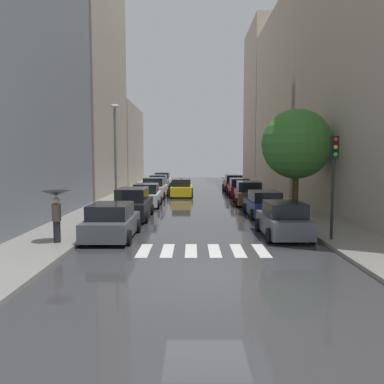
% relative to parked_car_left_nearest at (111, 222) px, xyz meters
% --- Properties ---
extents(ground_plane, '(28.00, 72.00, 0.04)m').
position_rel_parked_car_left_nearest_xyz_m(ground_plane, '(3.96, 18.25, -0.76)').
color(ground_plane, '#353537').
extents(sidewalk_left, '(3.00, 72.00, 0.15)m').
position_rel_parked_car_left_nearest_xyz_m(sidewalk_left, '(-2.54, 18.25, -0.66)').
color(sidewalk_left, gray).
rests_on(sidewalk_left, ground).
extents(sidewalk_right, '(3.00, 72.00, 0.15)m').
position_rel_parked_car_left_nearest_xyz_m(sidewalk_right, '(10.46, 18.25, -0.66)').
color(sidewalk_right, gray).
rests_on(sidewalk_right, ground).
extents(crosswalk_stripes, '(4.95, 2.20, 0.01)m').
position_rel_parked_car_left_nearest_xyz_m(crosswalk_stripes, '(3.96, -2.26, -0.73)').
color(crosswalk_stripes, silver).
rests_on(crosswalk_stripes, ground).
extents(building_left_mid, '(6.00, 15.53, 24.08)m').
position_rel_parked_car_left_nearest_xyz_m(building_left_mid, '(-7.04, 21.25, 11.30)').
color(building_left_mid, '#9E9384').
rests_on(building_left_mid, ground).
extents(building_left_far, '(6.00, 14.89, 10.47)m').
position_rel_parked_car_left_nearest_xyz_m(building_left_far, '(-7.04, 36.98, 4.50)').
color(building_left_far, '#9E9384').
rests_on(building_left_far, ground).
extents(building_right_mid, '(6.00, 18.36, 18.86)m').
position_rel_parked_car_left_nearest_xyz_m(building_right_mid, '(14.96, 25.78, 8.69)').
color(building_right_mid, '#B2A38C').
rests_on(building_right_mid, ground).
extents(building_right_far, '(6.00, 12.45, 22.53)m').
position_rel_parked_car_left_nearest_xyz_m(building_right_far, '(14.96, 41.60, 10.53)').
color(building_right_far, '#B2A38C').
rests_on(building_right_far, ground).
extents(parked_car_left_nearest, '(2.16, 4.20, 1.57)m').
position_rel_parked_car_left_nearest_xyz_m(parked_car_left_nearest, '(0.00, 0.00, 0.00)').
color(parked_car_left_nearest, '#474C51').
rests_on(parked_car_left_nearest, ground).
extents(parked_car_left_second, '(2.06, 4.79, 1.82)m').
position_rel_parked_car_left_nearest_xyz_m(parked_car_left_second, '(0.11, 5.59, 0.11)').
color(parked_car_left_second, black).
rests_on(parked_car_left_second, ground).
extents(parked_car_left_third, '(2.09, 4.05, 1.69)m').
position_rel_parked_car_left_nearest_xyz_m(parked_car_left_third, '(0.24, 11.27, 0.05)').
color(parked_car_left_third, silver).
rests_on(parked_car_left_third, ground).
extents(parked_car_left_fourth, '(2.31, 4.22, 1.78)m').
position_rel_parked_car_left_nearest_xyz_m(parked_car_left_fourth, '(0.22, 17.78, 0.09)').
color(parked_car_left_fourth, silver).
rests_on(parked_car_left_fourth, ground).
extents(parked_car_left_fifth, '(2.11, 4.18, 1.79)m').
position_rel_parked_car_left_nearest_xyz_m(parked_car_left_fifth, '(0.13, 23.10, 0.09)').
color(parked_car_left_fifth, '#474C51').
rests_on(parked_car_left_fifth, ground).
extents(parked_car_left_sixth, '(2.02, 4.43, 1.80)m').
position_rel_parked_car_left_nearest_xyz_m(parked_car_left_sixth, '(0.06, 29.30, 0.10)').
color(parked_car_left_sixth, silver).
rests_on(parked_car_left_sixth, ground).
extents(parked_car_right_nearest, '(2.04, 4.03, 1.60)m').
position_rel_parked_car_left_nearest_xyz_m(parked_car_right_nearest, '(7.67, 0.36, 0.01)').
color(parked_car_right_nearest, '#474C51').
rests_on(parked_car_right_nearest, ground).
extents(parked_car_right_second, '(2.17, 4.21, 1.56)m').
position_rel_parked_car_left_nearest_xyz_m(parked_car_right_second, '(7.92, 6.52, -0.00)').
color(parked_car_right_second, navy).
rests_on(parked_car_right_second, ground).
extents(parked_car_right_third, '(2.30, 4.64, 1.78)m').
position_rel_parked_car_left_nearest_xyz_m(parked_car_right_third, '(7.83, 12.50, 0.09)').
color(parked_car_right_third, brown).
rests_on(parked_car_right_third, ground).
extents(parked_car_right_fourth, '(2.13, 4.68, 1.67)m').
position_rel_parked_car_left_nearest_xyz_m(parked_car_right_fourth, '(7.88, 18.91, 0.04)').
color(parked_car_right_fourth, maroon).
rests_on(parked_car_right_fourth, ground).
extents(parked_car_right_fifth, '(2.08, 4.48, 1.73)m').
position_rel_parked_car_left_nearest_xyz_m(parked_car_right_fifth, '(7.95, 24.73, 0.07)').
color(parked_car_right_fifth, maroon).
rests_on(parked_car_right_fifth, ground).
extents(taxi_midroad, '(2.10, 4.62, 1.81)m').
position_rel_parked_car_left_nearest_xyz_m(taxi_midroad, '(2.60, 18.73, 0.03)').
color(taxi_midroad, yellow).
rests_on(taxi_midroad, ground).
extents(pedestrian_foreground, '(1.10, 1.10, 2.10)m').
position_rel_parked_car_left_nearest_xyz_m(pedestrian_foreground, '(-1.91, -1.46, 0.97)').
color(pedestrian_foreground, black).
rests_on(pedestrian_foreground, sidewalk_left).
extents(street_tree_right, '(4.20, 4.20, 6.33)m').
position_rel_parked_car_left_nearest_xyz_m(street_tree_right, '(9.84, 6.66, 3.63)').
color(street_tree_right, '#513823').
rests_on(street_tree_right, sidewalk_right).
extents(traffic_light_right_corner, '(0.30, 0.42, 4.30)m').
position_rel_parked_car_left_nearest_xyz_m(traffic_light_right_corner, '(9.41, -0.84, 2.55)').
color(traffic_light_right_corner, black).
rests_on(traffic_light_right_corner, sidewalk_right).
extents(lamp_post_left, '(0.60, 0.28, 6.94)m').
position_rel_parked_car_left_nearest_xyz_m(lamp_post_left, '(-1.59, 9.29, 3.41)').
color(lamp_post_left, '#595B60').
rests_on(lamp_post_left, sidewalk_left).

